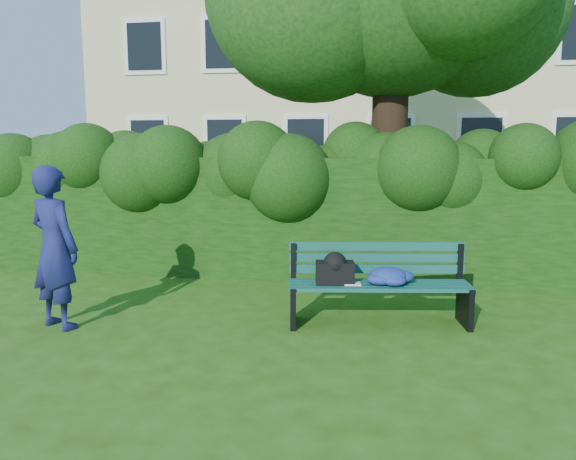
# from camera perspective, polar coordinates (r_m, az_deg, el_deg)

# --- Properties ---
(ground) EXTENTS (80.00, 80.00, 0.00)m
(ground) POSITION_cam_1_polar(r_m,az_deg,el_deg) (6.54, -0.96, -9.06)
(ground) COLOR #2B4C0E
(ground) RESTS_ON ground
(apartment_building) EXTENTS (16.00, 8.08, 12.00)m
(apartment_building) POSITION_cam_1_polar(r_m,az_deg,el_deg) (20.51, 7.19, 20.03)
(apartment_building) COLOR #CCC288
(apartment_building) RESTS_ON ground
(hedge) EXTENTS (10.00, 1.00, 1.80)m
(hedge) POSITION_cam_1_polar(r_m,az_deg,el_deg) (8.46, 1.95, 1.31)
(hedge) COLOR black
(hedge) RESTS_ON ground
(park_bench) EXTENTS (2.06, 0.87, 0.89)m
(park_bench) POSITION_cam_1_polar(r_m,az_deg,el_deg) (6.34, 8.68, -5.03)
(park_bench) COLOR #0E4842
(park_bench) RESTS_ON ground
(man_reading) EXTENTS (0.76, 0.63, 1.78)m
(man_reading) POSITION_cam_1_polar(r_m,az_deg,el_deg) (6.57, -22.63, -1.67)
(man_reading) COLOR navy
(man_reading) RESTS_ON ground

